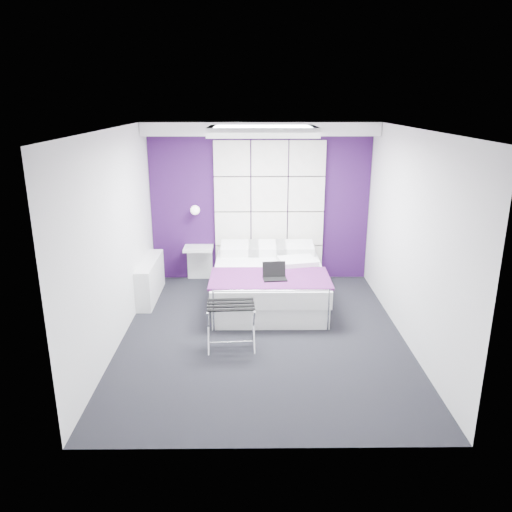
% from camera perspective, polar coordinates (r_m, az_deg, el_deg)
% --- Properties ---
extents(floor, '(4.40, 4.40, 0.00)m').
position_cam_1_polar(floor, '(6.55, 0.78, -9.02)').
color(floor, black).
rests_on(floor, ground).
extents(ceiling, '(4.40, 4.40, 0.00)m').
position_cam_1_polar(ceiling, '(5.87, 0.88, 14.31)').
color(ceiling, white).
rests_on(ceiling, wall_back).
extents(wall_back, '(3.60, 0.00, 3.60)m').
position_cam_1_polar(wall_back, '(8.23, 0.46, 6.10)').
color(wall_back, silver).
rests_on(wall_back, floor).
extents(wall_left, '(0.00, 4.40, 4.40)m').
position_cam_1_polar(wall_left, '(6.31, -15.77, 1.88)').
color(wall_left, silver).
rests_on(wall_left, floor).
extents(wall_right, '(0.00, 4.40, 4.40)m').
position_cam_1_polar(wall_right, '(6.39, 17.20, 1.95)').
color(wall_right, silver).
rests_on(wall_right, floor).
extents(accent_wall, '(3.58, 0.02, 2.58)m').
position_cam_1_polar(accent_wall, '(8.22, 0.46, 6.08)').
color(accent_wall, '#300F43').
rests_on(accent_wall, wall_back).
extents(soffit, '(3.58, 0.50, 0.20)m').
position_cam_1_polar(soffit, '(7.83, 0.52, 14.37)').
color(soffit, white).
rests_on(soffit, wall_back).
extents(headboard, '(1.80, 0.08, 2.30)m').
position_cam_1_polar(headboard, '(8.20, 1.52, 5.12)').
color(headboard, silver).
rests_on(headboard, wall_back).
extents(skylight, '(1.36, 0.86, 0.12)m').
position_cam_1_polar(skylight, '(6.48, 0.75, 14.17)').
color(skylight, white).
rests_on(skylight, ceiling).
extents(wall_lamp, '(0.15, 0.15, 0.15)m').
position_cam_1_polar(wall_lamp, '(8.15, -6.95, 5.29)').
color(wall_lamp, white).
rests_on(wall_lamp, wall_back).
extents(radiator, '(0.22, 1.20, 0.60)m').
position_cam_1_polar(radiator, '(7.78, -11.99, -2.62)').
color(radiator, white).
rests_on(radiator, floor).
extents(bed, '(1.66, 2.01, 0.71)m').
position_cam_1_polar(bed, '(7.48, 1.43, -3.07)').
color(bed, white).
rests_on(bed, floor).
extents(nightstand, '(0.47, 0.37, 0.05)m').
position_cam_1_polar(nightstand, '(8.27, -6.59, 0.89)').
color(nightstand, white).
rests_on(nightstand, wall_back).
extents(luggage_rack, '(0.57, 0.42, 0.56)m').
position_cam_1_polar(luggage_rack, '(6.16, -2.87, -7.94)').
color(luggage_rack, silver).
rests_on(luggage_rack, floor).
extents(laptop, '(0.32, 0.23, 0.23)m').
position_cam_1_polar(laptop, '(6.87, 2.14, -2.13)').
color(laptop, black).
rests_on(laptop, bed).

